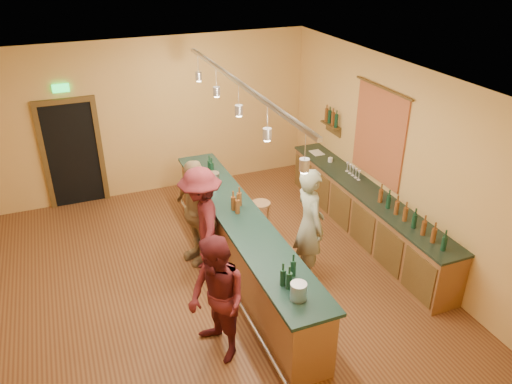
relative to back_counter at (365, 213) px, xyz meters
name	(u,v)px	position (x,y,z in m)	size (l,w,h in m)	color
floor	(210,279)	(-2.97, -0.18, -0.49)	(7.00, 7.00, 0.00)	#572D19
ceiling	(200,82)	(-2.97, -0.18, 2.71)	(6.50, 7.00, 0.02)	silver
wall_back	(156,118)	(-2.97, 3.32, 1.11)	(6.50, 0.02, 3.20)	tan
wall_front	(322,358)	(-2.97, -3.68, 1.11)	(6.50, 0.02, 3.20)	tan
wall_right	(392,157)	(0.28, -0.18, 1.11)	(0.02, 7.00, 3.20)	tan
doorway	(72,152)	(-4.67, 3.30, 0.64)	(1.15, 0.09, 2.48)	black
tapestry	(379,135)	(0.26, 0.22, 1.36)	(0.03, 1.40, 1.60)	maroon
bottle_shelf	(331,119)	(0.20, 1.72, 1.18)	(0.17, 0.55, 0.54)	#473115
back_counter	(365,213)	(0.00, 0.00, 0.00)	(0.60, 4.55, 1.27)	brown
tasting_bar	(241,240)	(-2.44, -0.18, 0.12)	(0.73, 5.10, 1.38)	brown
pendant_track	(239,94)	(-2.44, -0.18, 2.50)	(0.11, 4.60, 0.50)	silver
bartender	(310,225)	(-1.48, -0.66, 0.46)	(0.69, 0.45, 1.89)	gray
customer_a	(217,300)	(-3.33, -1.74, 0.39)	(0.85, 0.66, 1.75)	#59191E
customer_b	(196,212)	(-2.99, 0.44, 0.43)	(1.07, 0.45, 1.83)	#997A51
customer_c	(202,222)	(-2.99, 0.10, 0.42)	(1.18, 0.68, 1.82)	#59191E
bar_stool	(261,210)	(-1.74, 0.67, 0.08)	(0.34, 0.34, 0.71)	#956A43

